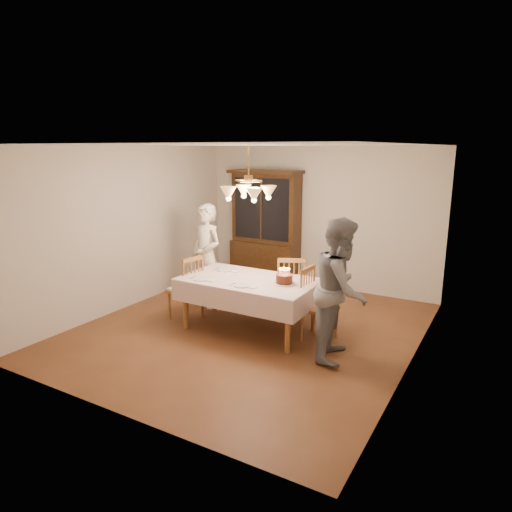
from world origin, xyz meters
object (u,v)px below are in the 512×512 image
Objects in this scene: china_hutch at (266,229)px; chair_far_side at (291,291)px; birthday_cake at (284,279)px; dining_table at (249,284)px; elderly_woman at (207,256)px.

chair_far_side is (1.31, -1.58, -0.60)m from china_hutch.
birthday_cake is at bearing -55.93° from china_hutch.
dining_table is 1.12× the size of elderly_woman.
china_hutch reaches higher than elderly_woman.
elderly_woman is at bearing 162.96° from birthday_cake.
birthday_cake is (1.51, -2.23, -0.22)m from china_hutch.
elderly_woman is 1.74m from birthday_cake.
dining_table is 6.33× the size of birthday_cake.
chair_far_side is at bearing -50.37° from china_hutch.
china_hutch is 2.14m from chair_far_side.
dining_table is 2.48m from china_hutch.
chair_far_side reaches higher than birthday_cake.
chair_far_side is 1.53m from elderly_woman.
china_hutch is 7.20× the size of birthday_cake.
china_hutch is at bearing 124.07° from birthday_cake.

